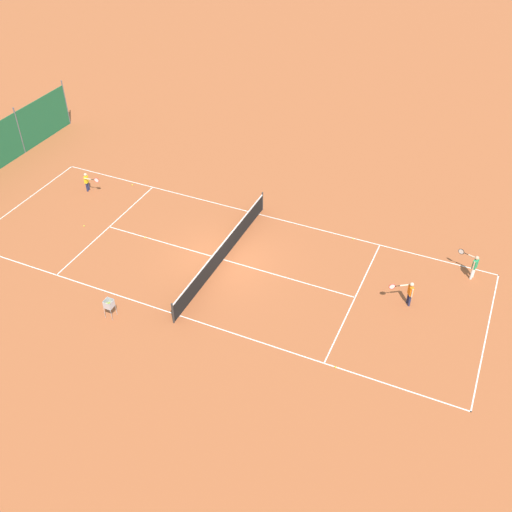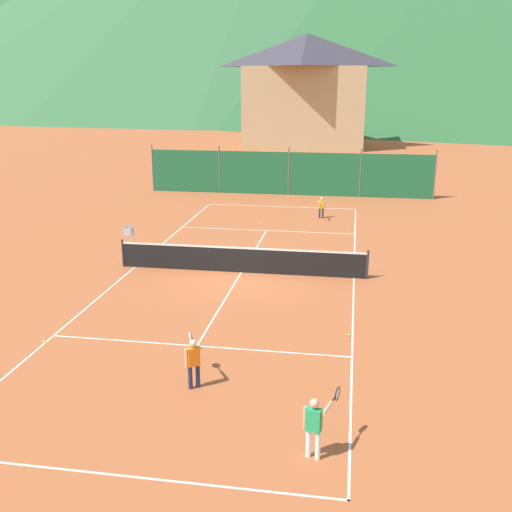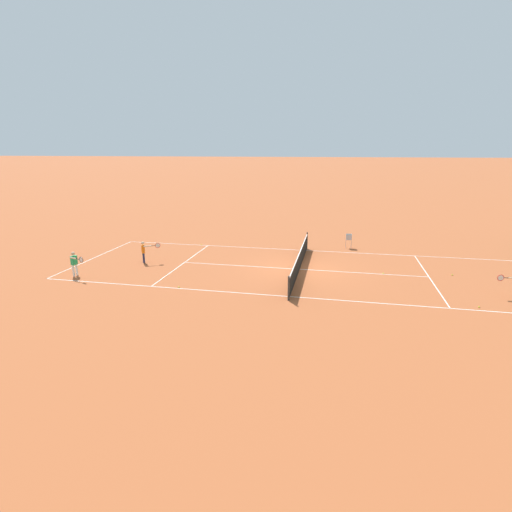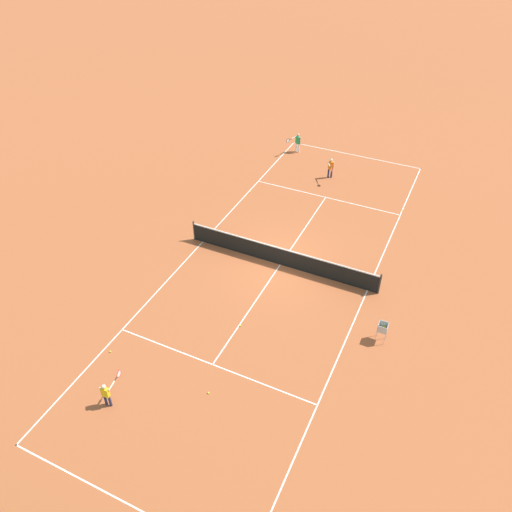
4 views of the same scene
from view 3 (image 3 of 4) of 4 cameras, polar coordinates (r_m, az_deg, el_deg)
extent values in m
plane|color=#A8542D|center=(21.08, 6.22, -1.89)|extent=(600.00, 600.00, 0.00)
cube|color=white|center=(25.10, -21.90, -0.14)|extent=(8.25, 0.05, 0.01)
cube|color=white|center=(25.02, 7.17, 0.80)|extent=(0.05, 23.85, 0.01)
cube|color=white|center=(17.22, 4.84, -5.79)|extent=(0.05, 23.85, 0.01)
cube|color=white|center=(21.48, 23.48, -2.76)|extent=(8.20, 0.05, 0.01)
cube|color=white|center=(22.56, -10.16, -0.90)|extent=(8.20, 0.05, 0.01)
cube|color=white|center=(21.08, 6.22, -1.89)|extent=(0.05, 12.80, 0.01)
cylinder|color=#2D2D2D|center=(25.33, 7.29, 2.20)|extent=(0.08, 0.08, 1.06)
cylinder|color=#2D2D2D|center=(16.61, 4.69, -4.64)|extent=(0.08, 0.08, 1.06)
cube|color=black|center=(20.95, 6.26, -0.70)|extent=(9.10, 0.02, 0.91)
cube|color=white|center=(20.83, 6.29, 0.55)|extent=(9.10, 0.04, 0.06)
cylinder|color=#23284C|center=(23.02, -15.77, -0.19)|extent=(0.10, 0.10, 0.57)
cylinder|color=#23284C|center=(22.85, -15.72, -0.30)|extent=(0.10, 0.10, 0.57)
cube|color=orange|center=(22.81, -15.83, 0.97)|extent=(0.31, 0.28, 0.44)
sphere|color=beige|center=(22.74, -15.89, 1.79)|extent=(0.17, 0.17, 0.17)
cylinder|color=beige|center=(22.98, -15.88, 1.07)|extent=(0.06, 0.06, 0.44)
cylinder|color=beige|center=(22.62, -15.27, 1.35)|extent=(0.29, 0.40, 0.06)
cylinder|color=black|center=(22.66, -14.46, 1.43)|extent=(0.13, 0.18, 0.03)
torus|color=red|center=(22.69, -13.86, 1.48)|extent=(0.17, 0.25, 0.28)
cylinder|color=silver|center=(22.69, -13.86, 1.48)|extent=(0.14, 0.21, 0.25)
cylinder|color=white|center=(21.78, -24.24, -1.81)|extent=(0.10, 0.10, 0.58)
cylinder|color=white|center=(21.68, -24.63, -1.93)|extent=(0.10, 0.10, 0.58)
cube|color=#239E5B|center=(21.60, -24.58, -0.56)|extent=(0.32, 0.24, 0.45)
sphere|color=tan|center=(21.52, -24.68, 0.32)|extent=(0.18, 0.18, 0.18)
cylinder|color=tan|center=(21.70, -24.21, -0.45)|extent=(0.07, 0.07, 0.45)
cylinder|color=tan|center=(21.28, -24.65, -0.29)|extent=(0.20, 0.45, 0.07)
cylinder|color=black|center=(21.02, -24.11, -0.40)|extent=(0.09, 0.21, 0.03)
torus|color=black|center=(20.83, -23.70, -0.49)|extent=(0.10, 0.28, 0.28)
cylinder|color=silver|center=(20.83, -23.70, -0.49)|extent=(0.08, 0.24, 0.25)
cylinder|color=black|center=(19.85, 32.14, -2.66)|extent=(0.06, 0.18, 0.03)
torus|color=red|center=(19.74, 31.56, -2.67)|extent=(0.07, 0.28, 0.28)
cylinder|color=silver|center=(19.74, 31.56, -2.67)|extent=(0.04, 0.25, 0.25)
sphere|color=#CCE033|center=(22.20, 26.22, -2.44)|extent=(0.07, 0.07, 0.07)
sphere|color=#CCE033|center=(18.54, -10.95, -4.37)|extent=(0.07, 0.07, 0.07)
sphere|color=#CCE033|center=(21.19, 17.73, -2.36)|extent=(0.07, 0.07, 0.07)
sphere|color=#CCE033|center=(26.45, -7.80, 1.63)|extent=(0.07, 0.07, 0.07)
sphere|color=#CCE033|center=(18.30, 29.26, -6.37)|extent=(0.07, 0.07, 0.07)
cylinder|color=#B7B7BC|center=(26.22, 12.69, 1.82)|extent=(0.02, 0.02, 0.55)
cylinder|color=#B7B7BC|center=(25.89, 12.70, 1.65)|extent=(0.02, 0.02, 0.55)
cylinder|color=#B7B7BC|center=(26.23, 13.43, 1.78)|extent=(0.02, 0.02, 0.55)
cylinder|color=#B7B7BC|center=(25.90, 13.45, 1.61)|extent=(0.02, 0.02, 0.55)
cube|color=#B7B7BC|center=(26.00, 13.10, 2.32)|extent=(0.34, 0.34, 0.02)
cube|color=#B7B7BC|center=(25.96, 12.75, 2.69)|extent=(0.34, 0.02, 0.34)
cube|color=#B7B7BC|center=(25.97, 13.50, 2.65)|extent=(0.34, 0.02, 0.34)
cube|color=#B7B7BC|center=(26.13, 13.12, 2.75)|extent=(0.02, 0.34, 0.34)
cube|color=#B7B7BC|center=(25.80, 13.13, 2.59)|extent=(0.02, 0.34, 0.34)
sphere|color=#CCE033|center=(25.94, 12.95, 2.40)|extent=(0.07, 0.07, 0.07)
sphere|color=#CCE033|center=(26.07, 12.88, 2.46)|extent=(0.07, 0.07, 0.07)
sphere|color=#CCE033|center=(26.05, 13.00, 2.45)|extent=(0.07, 0.07, 0.07)
sphere|color=#CCE033|center=(25.88, 13.34, 2.34)|extent=(0.07, 0.07, 0.07)
sphere|color=#CCE033|center=(25.97, 13.14, 2.40)|extent=(0.07, 0.07, 0.07)
sphere|color=#CCE033|center=(26.11, 13.06, 2.47)|extent=(0.07, 0.07, 0.07)
sphere|color=#CCE033|center=(26.01, 13.21, 2.54)|extent=(0.07, 0.07, 0.07)
sphere|color=#CCE033|center=(25.89, 13.29, 2.48)|extent=(0.07, 0.07, 0.07)
sphere|color=#CCE033|center=(25.87, 13.11, 2.48)|extent=(0.07, 0.07, 0.07)
sphere|color=#CCE033|center=(25.94, 13.42, 2.50)|extent=(0.07, 0.07, 0.07)
sphere|color=#CCE033|center=(26.02, 12.86, 2.57)|extent=(0.07, 0.07, 0.07)
camera|label=1|loc=(42.73, -6.06, 30.55)|focal=42.00mm
camera|label=2|loc=(27.65, -43.73, 12.58)|focal=42.00mm
camera|label=4|loc=(31.50, 44.53, 26.88)|focal=35.00mm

